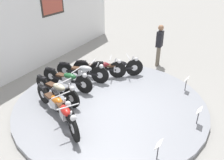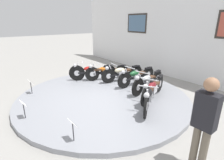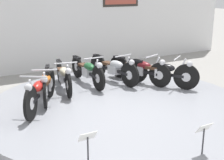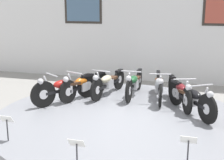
{
  "view_description": "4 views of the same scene",
  "coord_description": "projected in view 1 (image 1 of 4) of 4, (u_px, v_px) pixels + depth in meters",
  "views": [
    {
      "loc": [
        -5.11,
        -2.62,
        3.84
      ],
      "look_at": [
        0.09,
        -0.01,
        0.8
      ],
      "focal_mm": 35.0,
      "sensor_mm": 36.0,
      "label": 1
    },
    {
      "loc": [
        4.64,
        -3.26,
        2.59
      ],
      "look_at": [
        0.21,
        0.21,
        0.68
      ],
      "focal_mm": 28.0,
      "sensor_mm": 36.0,
      "label": 2
    },
    {
      "loc": [
        -3.28,
        -5.62,
        2.57
      ],
      "look_at": [
        0.03,
        0.34,
        0.56
      ],
      "focal_mm": 50.0,
      "sensor_mm": 36.0,
      "label": 3
    },
    {
      "loc": [
        1.75,
        -6.64,
        2.63
      ],
      "look_at": [
        -0.3,
        0.42,
        0.84
      ],
      "focal_mm": 50.0,
      "sensor_mm": 36.0,
      "label": 4
    }
  ],
  "objects": [
    {
      "name": "info_placard_front_centre",
      "position": [
        199.0,
        112.0,
        5.62
      ],
      "size": [
        0.26,
        0.11,
        0.51
      ],
      "color": "#333338",
      "rests_on": "display_platform"
    },
    {
      "name": "display_platform",
      "position": [
        111.0,
        102.0,
        6.84
      ],
      "size": [
        5.82,
        5.82,
        0.13
      ],
      "primitive_type": "cylinder",
      "color": "gray",
      "rests_on": "ground_plane"
    },
    {
      "name": "motorcycle_cream",
      "position": [
        57.0,
        89.0,
        6.65
      ],
      "size": [
        0.56,
        1.94,
        0.78
      ],
      "color": "black",
      "rests_on": "display_platform"
    },
    {
      "name": "visitor_standing",
      "position": [
        159.0,
        43.0,
        9.06
      ],
      "size": [
        0.36,
        0.23,
        1.76
      ],
      "color": "#6B6051",
      "rests_on": "ground_plane"
    },
    {
      "name": "motorcycle_maroon",
      "position": [
        101.0,
        67.0,
        8.07
      ],
      "size": [
        0.77,
        1.88,
        0.79
      ],
      "color": "black",
      "rests_on": "display_platform"
    },
    {
      "name": "motorcycle_green",
      "position": [
        68.0,
        79.0,
        7.27
      ],
      "size": [
        0.54,
        1.98,
        0.79
      ],
      "color": "black",
      "rests_on": "display_platform"
    },
    {
      "name": "motorcycle_orange",
      "position": [
        55.0,
        102.0,
        6.04
      ],
      "size": [
        0.77,
        1.86,
        0.78
      ],
      "color": "black",
      "rests_on": "display_platform"
    },
    {
      "name": "motorcycle_silver",
      "position": [
        83.0,
        71.0,
        7.78
      ],
      "size": [
        0.55,
        1.97,
        0.8
      ],
      "color": "black",
      "rests_on": "display_platform"
    },
    {
      "name": "motorcycle_black",
      "position": [
        118.0,
        67.0,
        8.09
      ],
      "size": [
        1.18,
        1.68,
        0.8
      ],
      "color": "black",
      "rests_on": "display_platform"
    },
    {
      "name": "info_placard_front_left",
      "position": [
        158.0,
        147.0,
        4.55
      ],
      "size": [
        0.26,
        0.11,
        0.51
      ],
      "color": "#333338",
      "rests_on": "display_platform"
    },
    {
      "name": "info_placard_front_right",
      "position": [
        186.0,
        81.0,
        7.16
      ],
      "size": [
        0.26,
        0.11,
        0.51
      ],
      "color": "#333338",
      "rests_on": "display_platform"
    },
    {
      "name": "motorcycle_red",
      "position": [
        65.0,
        112.0,
        5.57
      ],
      "size": [
        1.17,
        1.72,
        0.81
      ],
      "color": "black",
      "rests_on": "display_platform"
    },
    {
      "name": "ground_plane",
      "position": [
        111.0,
        104.0,
        6.87
      ],
      "size": [
        60.0,
        60.0,
        0.0
      ],
      "primitive_type": "plane",
      "color": "gray"
    },
    {
      "name": "back_wall",
      "position": [
        4.0,
        19.0,
        7.45
      ],
      "size": [
        14.0,
        0.22,
        4.48
      ],
      "color": "white",
      "rests_on": "ground_plane"
    }
  ]
}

